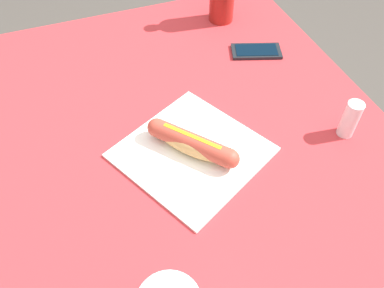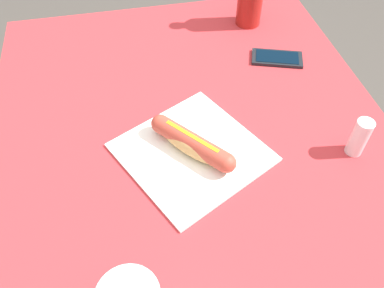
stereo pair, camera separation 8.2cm
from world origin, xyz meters
name	(u,v)px [view 1 (the left image)]	position (x,y,z in m)	size (l,w,h in m)	color
ground_plane	(195,283)	(0.00, 0.00, 0.00)	(6.00, 6.00, 0.00)	#47423D
dining_table	(196,183)	(0.00, 0.00, 0.64)	(1.22, 0.91, 0.77)	brown
paper_wrapper	(192,152)	(-0.01, 0.01, 0.77)	(0.27, 0.27, 0.01)	white
hot_dog	(192,143)	(-0.01, 0.01, 0.80)	(0.18, 0.15, 0.05)	tan
cell_phone	(256,51)	(0.27, -0.28, 0.78)	(0.11, 0.15, 0.01)	black
salt_shaker	(350,119)	(-0.07, -0.33, 0.82)	(0.04, 0.04, 0.09)	silver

